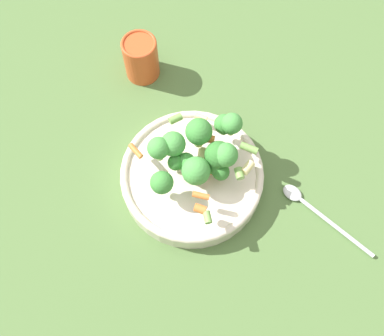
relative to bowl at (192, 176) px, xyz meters
The scene contains 5 objects.
ground_plane 0.02m from the bowl, ahead, with size 3.00×3.00×0.00m, color #4C6B38.
bowl is the anchor object (origin of this frame).
pasta_salad 0.07m from the bowl, 122.12° to the right, with size 0.21×0.20×0.08m.
cup 0.26m from the bowl, 53.22° to the right, with size 0.07×0.07×0.09m.
spoon 0.21m from the bowl, behind, with size 0.17×0.10×0.01m.
Camera 1 is at (-0.08, 0.30, 0.74)m, focal length 42.00 mm.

